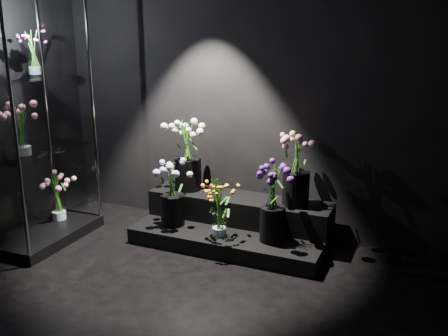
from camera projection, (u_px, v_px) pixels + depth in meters
The scene contains 12 objects.
floor at pixel (141, 329), 3.42m from camera, with size 4.00×4.00×0.00m, color black.
wall_back at pixel (246, 90), 4.80m from camera, with size 4.00×4.00×0.00m, color black.
display_riser at pixel (235, 223), 4.81m from camera, with size 1.81×0.80×0.40m.
display_case at pixel (33, 123), 4.55m from camera, with size 0.62×1.04×2.29m.
bouquet_orange_bells at pixel (219, 206), 4.49m from camera, with size 0.36×0.36×0.56m.
bouquet_lilac at pixel (172, 189), 4.72m from camera, with size 0.41×0.41×0.63m.
bouquet_purple at pixel (273, 200), 4.35m from camera, with size 0.38×0.38×0.69m.
bouquet_cream_roses at pixel (188, 151), 4.95m from camera, with size 0.41×0.41×0.70m.
bouquet_pink_roses at pixel (297, 165), 4.52m from camera, with size 0.43×0.43×0.68m.
bouquet_case_pink at pixel (21, 128), 4.37m from camera, with size 0.41×0.41×0.47m.
bouquet_case_magenta at pixel (33, 51), 4.53m from camera, with size 0.22×0.22×0.40m.
bouquet_case_base_pink at pixel (57, 195), 5.00m from camera, with size 0.37×0.37×0.48m.
Camera 1 is at (1.70, -2.51, 2.02)m, focal length 40.00 mm.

